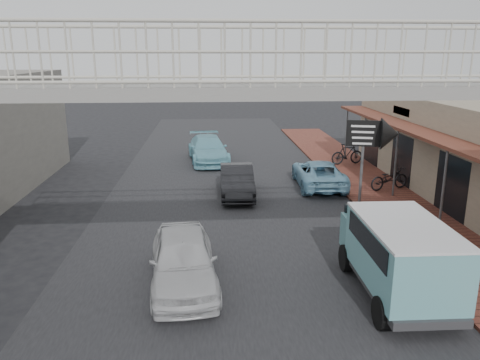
{
  "coord_description": "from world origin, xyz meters",
  "views": [
    {
      "loc": [
        -0.75,
        -13.17,
        5.8
      ],
      "look_at": [
        0.28,
        1.61,
        1.8
      ],
      "focal_mm": 35.0,
      "sensor_mm": 36.0,
      "label": 1
    }
  ],
  "objects": [
    {
      "name": "ground",
      "position": [
        0.0,
        0.0,
        0.0
      ],
      "size": [
        120.0,
        120.0,
        0.0
      ],
      "primitive_type": "plane",
      "color": "black",
      "rests_on": "ground"
    },
    {
      "name": "road_strip",
      "position": [
        0.0,
        0.0,
        0.01
      ],
      "size": [
        10.0,
        60.0,
        0.01
      ],
      "primitive_type": "cube",
      "color": "black",
      "rests_on": "ground"
    },
    {
      "name": "sidewalk",
      "position": [
        6.5,
        3.0,
        0.05
      ],
      "size": [
        3.0,
        40.0,
        0.1
      ],
      "primitive_type": "cube",
      "color": "brown",
      "rests_on": "ground"
    },
    {
      "name": "footbridge",
      "position": [
        0.0,
        -4.0,
        3.18
      ],
      "size": [
        16.4,
        2.4,
        6.34
      ],
      "color": "gray",
      "rests_on": "ground"
    },
    {
      "name": "white_hatchback",
      "position": [
        -1.44,
        -2.06,
        0.7
      ],
      "size": [
        2.01,
        4.26,
        1.41
      ],
      "primitive_type": "imported",
      "rotation": [
        0.0,
        0.0,
        0.08
      ],
      "color": "silver",
      "rests_on": "ground"
    },
    {
      "name": "dark_sedan",
      "position": [
        0.43,
        5.77,
        0.64
      ],
      "size": [
        1.41,
        3.89,
        1.27
      ],
      "primitive_type": "imported",
      "rotation": [
        0.0,
        0.0,
        -0.02
      ],
      "color": "black",
      "rests_on": "ground"
    },
    {
      "name": "angkot_curb",
      "position": [
        4.2,
        6.94,
        0.6
      ],
      "size": [
        2.16,
        4.38,
        1.2
      ],
      "primitive_type": "imported",
      "rotation": [
        0.0,
        0.0,
        3.1
      ],
      "color": "#6FA5C0",
      "rests_on": "ground"
    },
    {
      "name": "angkot_far",
      "position": [
        -0.75,
        12.29,
        0.7
      ],
      "size": [
        2.47,
        5.03,
        1.41
      ],
      "primitive_type": "imported",
      "rotation": [
        0.0,
        0.0,
        0.11
      ],
      "color": "#75BACB",
      "rests_on": "ground"
    },
    {
      "name": "angkot_van",
      "position": [
        3.8,
        -3.04,
        1.27
      ],
      "size": [
        1.94,
        4.12,
        2.01
      ],
      "rotation": [
        0.0,
        0.0,
        -0.01
      ],
      "color": "black",
      "rests_on": "ground"
    },
    {
      "name": "motorcycle_near",
      "position": [
        7.06,
        5.9,
        0.6
      ],
      "size": [
        2.0,
        1.21,
        0.99
      ],
      "primitive_type": "imported",
      "rotation": [
        0.0,
        0.0,
        1.89
      ],
      "color": "black",
      "rests_on": "sidewalk"
    },
    {
      "name": "motorcycle_far",
      "position": [
        6.64,
        10.77,
        0.65
      ],
      "size": [
        1.91,
        0.93,
        1.1
      ],
      "primitive_type": "imported",
      "rotation": [
        0.0,
        0.0,
        1.8
      ],
      "color": "black",
      "rests_on": "sidewalk"
    },
    {
      "name": "arrow_sign",
      "position": [
        6.0,
        3.9,
        2.84
      ],
      "size": [
        2.04,
        1.35,
        3.39
      ],
      "rotation": [
        0.0,
        0.0,
        -0.24
      ],
      "color": "#59595B",
      "rests_on": "sidewalk"
    }
  ]
}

